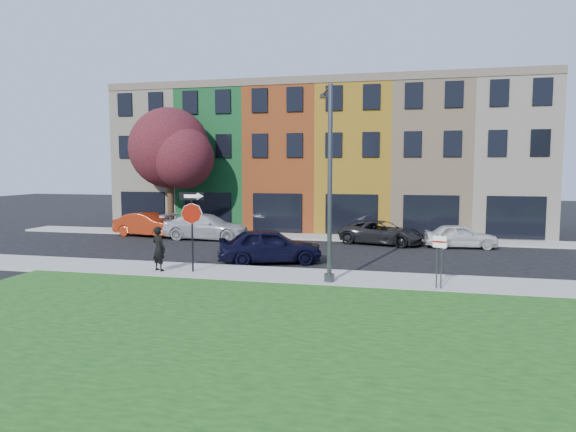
% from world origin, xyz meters
% --- Properties ---
extents(ground, '(120.00, 120.00, 0.00)m').
position_xyz_m(ground, '(0.00, 0.00, 0.00)').
color(ground, black).
rests_on(ground, ground).
extents(sidewalk_near, '(40.00, 3.00, 0.12)m').
position_xyz_m(sidewalk_near, '(2.00, 3.00, 0.06)').
color(sidewalk_near, gray).
rests_on(sidewalk_near, ground).
extents(sidewalk_far, '(40.00, 2.40, 0.12)m').
position_xyz_m(sidewalk_far, '(-3.00, 15.00, 0.06)').
color(sidewalk_far, gray).
rests_on(sidewalk_far, ground).
extents(rowhouse_block, '(30.00, 10.12, 10.00)m').
position_xyz_m(rowhouse_block, '(-2.50, 21.18, 4.99)').
color(rowhouse_block, '#BEB79E').
rests_on(rowhouse_block, ground).
extents(stop_sign, '(1.05, 0.13, 3.38)m').
position_xyz_m(stop_sign, '(-5.24, 2.66, 2.52)').
color(stop_sign, black).
rests_on(stop_sign, sidewalk_near).
extents(man, '(1.03, 0.96, 1.90)m').
position_xyz_m(man, '(-6.71, 2.52, 1.07)').
color(man, black).
rests_on(man, sidewalk_near).
extents(sedan_near, '(5.13, 6.17, 1.67)m').
position_xyz_m(sedan_near, '(-2.73, 5.92, 0.83)').
color(sedan_near, black).
rests_on(sedan_near, ground).
extents(parked_car_red, '(3.31, 5.30, 1.56)m').
position_xyz_m(parked_car_red, '(-13.03, 13.28, 0.78)').
color(parked_car_red, maroon).
rests_on(parked_car_red, ground).
extents(parked_car_silver, '(2.26, 5.55, 1.61)m').
position_xyz_m(parked_car_silver, '(-8.77, 12.84, 0.81)').
color(parked_car_silver, '#AAA9AE').
rests_on(parked_car_silver, ground).
extents(parked_car_dark, '(4.76, 6.12, 1.39)m').
position_xyz_m(parked_car_dark, '(2.14, 13.30, 0.69)').
color(parked_car_dark, black).
rests_on(parked_car_dark, ground).
extents(parked_car_white, '(2.42, 4.32, 1.36)m').
position_xyz_m(parked_car_white, '(6.53, 12.88, 0.68)').
color(parked_car_white, silver).
rests_on(parked_car_white, ground).
extents(street_lamp, '(0.98, 2.52, 7.52)m').
position_xyz_m(street_lamp, '(0.63, 2.32, 3.91)').
color(street_lamp, '#414345').
rests_on(street_lamp, sidewalk_near).
extents(parking_sign_a, '(0.32, 0.08, 2.01)m').
position_xyz_m(parking_sign_a, '(4.68, 1.89, 1.39)').
color(parking_sign_a, '#414345').
rests_on(parking_sign_a, sidewalk_near).
extents(parking_sign_b, '(0.32, 0.09, 1.99)m').
position_xyz_m(parking_sign_b, '(4.84, 1.89, 1.38)').
color(parking_sign_b, '#414345').
rests_on(parking_sign_b, sidewalk_near).
extents(tree_purple, '(6.37, 5.57, 8.35)m').
position_xyz_m(tree_purple, '(-11.76, 14.25, 5.68)').
color(tree_purple, black).
rests_on(tree_purple, sidewalk_far).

